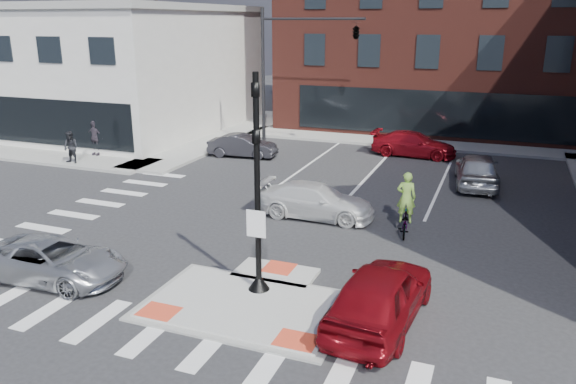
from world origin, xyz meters
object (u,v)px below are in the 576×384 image
at_px(silver_suv, 52,260).
at_px(bg_car_dark, 243,146).
at_px(bg_car_red, 414,144).
at_px(pedestrian_b, 95,138).
at_px(bg_car_silver, 477,169).
at_px(red_sedan, 381,294).
at_px(cyclist, 405,213).
at_px(white_pickup, 316,201).
at_px(pedestrian_a, 71,147).

relative_size(silver_suv, bg_car_dark, 1.17).
height_order(bg_car_red, pedestrian_b, pedestrian_b).
bearing_deg(bg_car_silver, red_sedan, 77.62).
height_order(bg_car_dark, bg_car_red, bg_car_red).
xyz_separation_m(bg_car_dark, cyclist, (10.52, -8.65, 0.14)).
height_order(silver_suv, white_pickup, white_pickup).
bearing_deg(pedestrian_a, red_sedan, -27.73).
bearing_deg(cyclist, bg_car_silver, -113.36).
relative_size(bg_car_red, pedestrian_a, 2.78).
bearing_deg(cyclist, red_sedan, 86.48).
bearing_deg(pedestrian_b, bg_car_silver, 5.75).
bearing_deg(bg_car_red, cyclist, -169.62).
distance_m(white_pickup, cyclist, 3.57).
height_order(red_sedan, bg_car_dark, red_sedan).
bearing_deg(white_pickup, bg_car_dark, 40.03).
bearing_deg(pedestrian_a, silver_suv, -50.08).
relative_size(silver_suv, pedestrian_b, 2.31).
bearing_deg(bg_car_dark, red_sedan, -150.06).
relative_size(silver_suv, red_sedan, 0.96).
height_order(bg_car_silver, cyclist, cyclist).
relative_size(red_sedan, bg_car_silver, 1.01).
xyz_separation_m(white_pickup, bg_car_red, (1.88, 11.71, 0.02)).
relative_size(white_pickup, bg_car_silver, 0.98).
distance_m(silver_suv, cyclist, 11.67).
relative_size(bg_car_silver, pedestrian_a, 2.74).
distance_m(white_pickup, bg_car_red, 11.86).
bearing_deg(bg_car_red, white_pickup, 173.63).
bearing_deg(cyclist, silver_suv, 31.60).
distance_m(white_pickup, pedestrian_a, 14.76).
xyz_separation_m(white_pickup, bg_car_silver, (5.54, 6.75, 0.13)).
bearing_deg(pedestrian_a, white_pickup, -11.03).
xyz_separation_m(bg_car_silver, pedestrian_b, (-20.06, -1.75, 0.33)).
bearing_deg(cyclist, pedestrian_b, -25.11).
xyz_separation_m(red_sedan, bg_car_red, (-2.14, 18.71, -0.11)).
bearing_deg(silver_suv, bg_car_dark, 2.47).
bearing_deg(red_sedan, bg_car_dark, -49.13).
xyz_separation_m(silver_suv, white_pickup, (5.47, 8.00, 0.04)).
relative_size(bg_car_silver, pedestrian_b, 2.39).
bearing_deg(bg_car_dark, pedestrian_a, 118.08).
height_order(silver_suv, red_sedan, red_sedan).
height_order(white_pickup, pedestrian_a, pedestrian_a).
xyz_separation_m(silver_suv, cyclist, (9.00, 7.43, 0.15)).
xyz_separation_m(white_pickup, cyclist, (3.52, -0.57, 0.11)).
distance_m(cyclist, pedestrian_a, 18.32).
height_order(red_sedan, pedestrian_b, pedestrian_b).
bearing_deg(cyclist, pedestrian_a, -19.19).
relative_size(red_sedan, white_pickup, 1.02).
xyz_separation_m(red_sedan, pedestrian_b, (-18.55, 12.00, 0.32)).
height_order(bg_car_silver, bg_car_red, bg_car_silver).
xyz_separation_m(bg_car_silver, pedestrian_a, (-19.99, -3.75, 0.21)).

